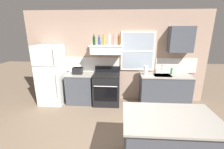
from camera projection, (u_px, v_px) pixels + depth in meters
name	position (u px, v px, depth m)	size (l,w,h in m)	color
ground_plane	(111.00, 148.00, 2.85)	(16.00, 16.00, 0.00)	#7A6651
back_wall	(117.00, 57.00, 4.61)	(5.40, 0.11, 2.70)	tan
refrigerator	(51.00, 75.00, 4.49)	(0.70, 0.72, 1.75)	white
counter_left_of_stove	(81.00, 88.00, 4.61)	(0.79, 0.63, 0.91)	#474C56
toaster	(78.00, 71.00, 4.42)	(0.30, 0.20, 0.19)	black
stove_range	(107.00, 89.00, 4.52)	(0.76, 0.69, 1.09)	black
range_hood_shelf	(107.00, 49.00, 4.30)	(0.96, 0.52, 0.24)	white
bottle_dark_green_wine	(94.00, 41.00, 4.20)	(0.07, 0.07, 0.29)	#143819
bottle_blue_liqueur	(99.00, 41.00, 4.27)	(0.07, 0.07, 0.27)	#1E478C
bottle_champagne_gold_foil	(104.00, 40.00, 4.28)	(0.08, 0.08, 0.30)	#B29333
bottle_clear_tall	(109.00, 40.00, 4.28)	(0.06, 0.06, 0.34)	silver
bottle_rose_pink	(114.00, 40.00, 4.26)	(0.07, 0.07, 0.30)	#C67F84
bottle_amber_wine	(119.00, 40.00, 4.19)	(0.07, 0.07, 0.30)	brown
counter_right_with_sink	(164.00, 90.00, 4.46)	(1.43, 0.63, 0.91)	#474C56
sink_faucet	(162.00, 68.00, 4.38)	(0.03, 0.17, 0.28)	silver
paper_towel_roll	(146.00, 70.00, 4.33)	(0.11, 0.11, 0.27)	white
dish_soap_bottle	(171.00, 71.00, 4.39)	(0.06, 0.06, 0.18)	#268C3F
kitchen_island	(168.00, 143.00, 2.34)	(1.40, 0.90, 0.91)	#474C56
upper_cabinet_right	(181.00, 39.00, 4.17)	(0.64, 0.32, 0.70)	#474C56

